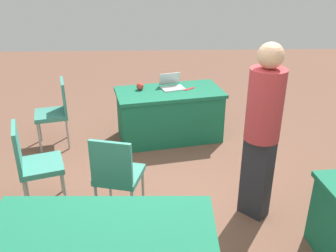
# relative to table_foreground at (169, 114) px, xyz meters

# --- Properties ---
(ground_plane) EXTENTS (14.40, 14.40, 0.00)m
(ground_plane) POSITION_rel_table_foreground_xyz_m (0.12, 1.58, -0.37)
(ground_plane) COLOR brown
(table_foreground) EXTENTS (1.63, 1.05, 0.74)m
(table_foreground) POSITION_rel_table_foreground_xyz_m (0.00, 0.00, 0.00)
(table_foreground) COLOR #196647
(table_foreground) RESTS_ON ground
(chair_near_front) EXTENTS (0.54, 0.54, 0.94)m
(chair_near_front) POSITION_rel_table_foreground_xyz_m (0.60, 1.85, 0.16)
(chair_near_front) COLOR #9E9993
(chair_near_front) RESTS_ON ground
(chair_tucked_right) EXTENTS (0.54, 0.54, 0.95)m
(chair_tucked_right) POSITION_rel_table_foreground_xyz_m (1.60, 0.16, 0.17)
(chair_tucked_right) COLOR #9E9993
(chair_tucked_right) RESTS_ON ground
(chair_by_pillar) EXTENTS (0.56, 0.56, 0.97)m
(chair_by_pillar) POSITION_rel_table_foreground_xyz_m (1.48, 1.64, 0.19)
(chair_by_pillar) COLOR #9E9993
(chair_by_pillar) RESTS_ON ground
(person_attendee_standing) EXTENTS (0.48, 0.48, 1.82)m
(person_attendee_standing) POSITION_rel_table_foreground_xyz_m (-0.82, 1.84, 0.66)
(person_attendee_standing) COLOR #26262D
(person_attendee_standing) RESTS_ON ground
(laptop_silver) EXTENTS (0.39, 0.37, 0.21)m
(laptop_silver) POSITION_rel_table_foreground_xyz_m (-0.04, -0.12, 0.41)
(laptop_silver) COLOR silver
(laptop_silver) RESTS_ON table_foreground
(yarn_ball) EXTENTS (0.11, 0.11, 0.11)m
(yarn_ball) POSITION_rel_table_foreground_xyz_m (0.42, -0.06, 0.42)
(yarn_ball) COLOR #B2382D
(yarn_ball) RESTS_ON table_foreground
(scissors_red) EXTENTS (0.16, 0.14, 0.01)m
(scissors_red) POSITION_rel_table_foreground_xyz_m (-0.30, -0.06, 0.37)
(scissors_red) COLOR red
(scissors_red) RESTS_ON table_foreground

